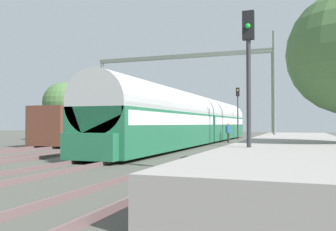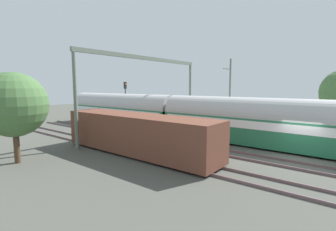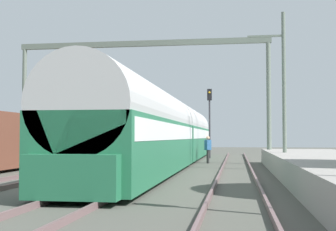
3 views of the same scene
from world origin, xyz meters
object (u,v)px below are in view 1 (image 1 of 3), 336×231
person_crossing (228,131)px  freight_car (95,126)px  catenary_gantry (180,76)px  passenger_train (197,120)px  railway_signal_far (238,106)px  railway_signal_near (249,70)px

person_crossing → freight_car: bearing=-24.7°
person_crossing → catenary_gantry: catenary_gantry is taller
catenary_gantry → passenger_train: bearing=-42.2°
freight_car → railway_signal_far: bearing=51.0°
catenary_gantry → freight_car: bearing=-142.1°
passenger_train → catenary_gantry: bearing=137.8°
railway_signal_far → person_crossing: bearing=-87.7°
passenger_train → catenary_gantry: catenary_gantry is taller
passenger_train → railway_signal_far: size_ratio=6.02×
railway_signal_far → catenary_gantry: size_ratio=0.33×
passenger_train → railway_signal_far: (1.92, 9.38, 1.50)m
person_crossing → railway_signal_far: 7.53m
person_crossing → passenger_train: bearing=-5.6°
passenger_train → person_crossing: (2.21, 2.26, -0.94)m
railway_signal_far → freight_car: bearing=-129.0°
railway_signal_near → catenary_gantry: (-8.46, 19.39, 2.60)m
railway_signal_far → catenary_gantry: (-3.91, -7.57, 2.42)m
railway_signal_far → passenger_train: bearing=-101.6°
passenger_train → catenary_gantry: size_ratio=2.01×
passenger_train → railway_signal_far: railway_signal_far is taller
passenger_train → railway_signal_far: 9.69m
passenger_train → railway_signal_near: bearing=-69.8°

